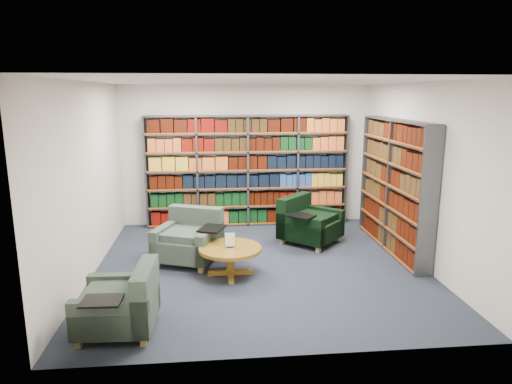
{
  "coord_description": "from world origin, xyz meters",
  "views": [
    {
      "loc": [
        -0.71,
        -6.65,
        2.63
      ],
      "look_at": [
        0.0,
        0.6,
        1.05
      ],
      "focal_mm": 32.0,
      "sensor_mm": 36.0,
      "label": 1
    }
  ],
  "objects": [
    {
      "name": "chair_teal_front",
      "position": [
        -1.72,
        -1.81,
        0.31
      ],
      "size": [
        0.86,
        0.99,
        0.76
      ],
      "color": "#092B37",
      "rests_on": "ground"
    },
    {
      "name": "chair_teal_left",
      "position": [
        -1.08,
        0.39,
        0.33
      ],
      "size": [
        1.2,
        1.17,
        0.82
      ],
      "color": "#092B37",
      "rests_on": "ground"
    },
    {
      "name": "coffee_table",
      "position": [
        -0.47,
        -0.32,
        0.35
      ],
      "size": [
        0.92,
        0.92,
        0.65
      ],
      "color": "#9D6B20",
      "rests_on": "ground"
    },
    {
      "name": "chair_green_right",
      "position": [
        0.96,
        1.12,
        0.33
      ],
      "size": [
        1.27,
        1.27,
        0.82
      ],
      "color": "black",
      "rests_on": "ground"
    },
    {
      "name": "bookshelf_back",
      "position": [
        0.0,
        2.34,
        1.1
      ],
      "size": [
        4.0,
        0.28,
        2.2
      ],
      "color": "#47494F",
      "rests_on": "ground"
    },
    {
      "name": "room_shell",
      "position": [
        0.0,
        0.0,
        1.4
      ],
      "size": [
        5.02,
        5.02,
        2.82
      ],
      "color": "#1B212C",
      "rests_on": "ground"
    },
    {
      "name": "bookshelf_right",
      "position": [
        2.34,
        0.6,
        1.1
      ],
      "size": [
        0.28,
        2.5,
        2.2
      ],
      "color": "#47494F",
      "rests_on": "ground"
    }
  ]
}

